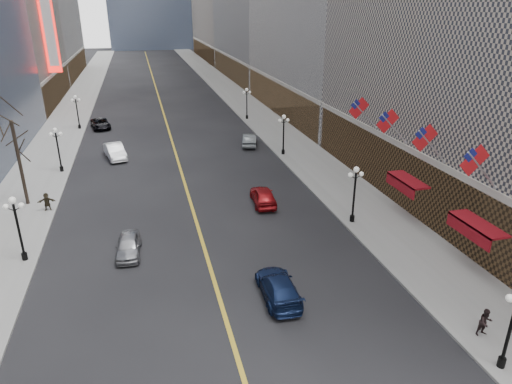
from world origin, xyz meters
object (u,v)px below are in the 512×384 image
streetlamp_east_1 (355,189)px  streetlamp_east_2 (284,130)px  streetlamp_east_3 (247,100)px  streetlamp_west_1 (17,222)px  car_nb_mid (115,151)px  car_sb_mid (263,196)px  streetlamp_west_3 (77,108)px  car_sb_far (250,140)px  streetlamp_west_2 (58,145)px  car_sb_near (278,287)px  car_nb_far (101,124)px  car_nb_near (128,246)px

streetlamp_east_1 → streetlamp_east_2: (0.00, 18.00, 0.00)m
streetlamp_east_3 → streetlamp_west_1: same height
car_nb_mid → car_sb_mid: size_ratio=1.10×
streetlamp_west_3 → car_sb_far: streetlamp_west_3 is taller
streetlamp_east_3 → streetlamp_west_2: same height
streetlamp_east_2 → streetlamp_west_1: same height
streetlamp_east_1 → car_sb_near: (-8.45, -7.99, -2.20)m
car_sb_near → car_sb_mid: size_ratio=1.08×
streetlamp_west_3 → streetlamp_west_1: bearing=-90.0°
streetlamp_east_1 → car_nb_far: (-20.80, 35.85, -2.22)m
streetlamp_west_3 → car_nb_near: bearing=-79.7°
car_nb_far → car_sb_mid: car_sb_mid is taller
streetlamp_east_3 → car_nb_far: 20.92m
streetlamp_west_1 → car_nb_mid: bearing=76.5°
streetlamp_east_1 → car_sb_near: 11.83m
car_sb_far → streetlamp_east_1: bearing=112.1°
streetlamp_west_3 → car_nb_far: 3.58m
streetlamp_east_2 → car_nb_mid: (-18.43, 3.50, -2.09)m
streetlamp_east_2 → car_sb_far: bearing=121.1°
streetlamp_west_2 → car_nb_near: streetlamp_west_2 is taller
streetlamp_east_2 → car_sb_near: (-8.45, -25.99, -2.20)m
streetlamp_east_3 → streetlamp_west_1: bearing=-123.2°
streetlamp_west_1 → streetlamp_west_2: bearing=90.0°
streetlamp_west_1 → car_nb_mid: (5.17, 21.50, -2.09)m
car_nb_near → car_nb_mid: (-1.53, 22.21, 0.14)m
car_nb_far → streetlamp_east_3: bearing=-10.5°
car_sb_mid → car_nb_far: bearing=-59.3°
car_nb_mid → car_sb_far: car_nb_mid is taller
streetlamp_east_2 → car_nb_near: bearing=-132.1°
streetlamp_west_3 → car_sb_mid: 35.58m
streetlamp_east_2 → streetlamp_west_1: size_ratio=1.00×
car_sb_near → streetlamp_west_1: bearing=-26.4°
car_nb_mid → car_nb_near: bearing=-98.7°
car_sb_mid → car_nb_mid: bearing=-47.6°
streetlamp_west_1 → car_sb_mid: size_ratio=1.01×
streetlamp_east_2 → car_sb_mid: bearing=-114.4°
streetlamp_west_1 → streetlamp_west_3: 36.00m
car_sb_mid → streetlamp_west_2: bearing=-31.0°
car_nb_mid → car_sb_near: size_ratio=1.02×
car_sb_near → streetlamp_west_3: bearing=-69.6°
car_nb_mid → car_nb_far: 14.54m
car_nb_near → car_sb_far: (14.10, 23.35, 0.07)m
streetlamp_west_2 → car_nb_far: bearing=81.1°
streetlamp_west_3 → car_nb_far: (2.80, -0.15, -2.22)m
streetlamp_east_2 → streetlamp_west_2: bearing=180.0°
car_sb_mid → streetlamp_east_2: bearing=-109.9°
car_nb_mid → streetlamp_west_2: bearing=-158.5°
streetlamp_west_2 → streetlamp_east_2: bearing=0.0°
car_nb_mid → car_nb_far: bearing=86.8°
car_nb_near → car_nb_far: car_nb_far is taller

